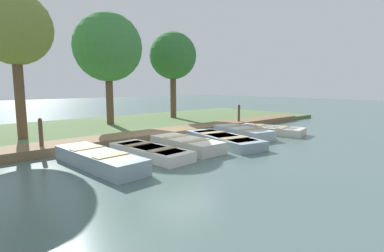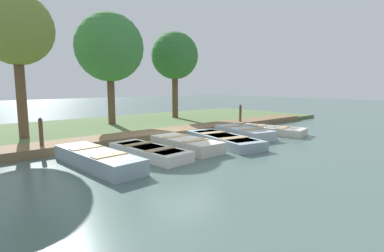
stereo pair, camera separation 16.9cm
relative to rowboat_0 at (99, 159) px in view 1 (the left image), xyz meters
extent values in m
plane|color=#4C6660|center=(-1.07, 3.85, -0.21)|extent=(80.00, 80.00, 0.00)
cube|color=#567042|center=(-6.07, 3.85, -0.12)|extent=(8.00, 24.00, 0.19)
cube|color=brown|center=(-2.61, 3.85, -0.07)|extent=(1.31, 19.52, 0.28)
cube|color=#8C9EA8|center=(0.00, 0.00, -0.01)|extent=(3.40, 1.19, 0.40)
cube|color=beige|center=(0.00, 0.00, 0.17)|extent=(2.79, 0.93, 0.03)
cube|color=tan|center=(0.63, 0.05, 0.20)|extent=(0.40, 0.90, 0.03)
cube|color=tan|center=(-0.63, -0.05, 0.20)|extent=(0.40, 0.90, 0.03)
cube|color=silver|center=(-0.03, 1.65, -0.06)|extent=(2.98, 1.26, 0.30)
cube|color=#994C33|center=(-0.03, 1.65, 0.08)|extent=(2.44, 0.99, 0.02)
cube|color=tan|center=(0.53, 1.69, 0.10)|extent=(0.36, 0.97, 0.03)
cube|color=tan|center=(-0.58, 1.60, 0.10)|extent=(0.36, 0.97, 0.03)
cube|color=beige|center=(-0.06, 3.13, -0.03)|extent=(2.71, 1.09, 0.37)
cube|color=beige|center=(-0.06, 3.13, 0.15)|extent=(2.22, 0.85, 0.03)
cube|color=tan|center=(0.45, 3.13, 0.17)|extent=(0.27, 0.99, 0.03)
cube|color=tan|center=(-0.58, 3.13, 0.17)|extent=(0.27, 0.99, 0.03)
cube|color=#8C9EA8|center=(0.11, 4.77, -0.05)|extent=(3.64, 1.87, 0.32)
cube|color=#994C33|center=(0.11, 4.77, 0.10)|extent=(2.98, 1.48, 0.03)
cube|color=tan|center=(0.76, 4.64, 0.12)|extent=(0.56, 1.15, 0.03)
cube|color=tan|center=(-0.54, 4.90, 0.12)|extent=(0.56, 1.15, 0.03)
cube|color=#B2BCC1|center=(-0.40, 6.54, -0.02)|extent=(2.95, 1.65, 0.38)
cube|color=#4C709E|center=(-0.40, 6.54, 0.15)|extent=(2.41, 1.31, 0.03)
cube|color=tan|center=(0.11, 6.43, 0.18)|extent=(0.48, 1.05, 0.03)
cube|color=tan|center=(-0.92, 6.65, 0.18)|extent=(0.48, 1.05, 0.03)
cube|color=beige|center=(-0.10, 8.11, -0.06)|extent=(3.06, 1.81, 0.31)
cube|color=teal|center=(-0.10, 8.11, 0.09)|extent=(2.50, 1.44, 0.03)
cube|color=tan|center=(0.43, 8.24, 0.11)|extent=(0.53, 1.10, 0.03)
cube|color=tan|center=(-0.63, 7.98, 0.11)|extent=(0.53, 1.10, 0.03)
cylinder|color=brown|center=(-2.47, -0.73, 0.33)|extent=(0.12, 0.12, 1.08)
sphere|color=brown|center=(-2.47, -0.73, 0.89)|extent=(0.11, 0.11, 0.11)
cylinder|color=brown|center=(-2.47, 8.80, 0.33)|extent=(0.12, 0.12, 1.08)
sphere|color=brown|center=(-2.47, 8.80, 0.89)|extent=(0.11, 0.11, 0.11)
cylinder|color=brown|center=(-4.84, -0.72, 1.51)|extent=(0.34, 0.34, 3.44)
sphere|color=olive|center=(-4.84, -0.72, 3.93)|extent=(2.57, 2.57, 2.57)
cylinder|color=brown|center=(-6.46, 3.59, 1.32)|extent=(0.36, 0.36, 3.07)
sphere|color=#3D7F3D|center=(-6.46, 3.59, 3.77)|extent=(3.33, 3.33, 3.33)
cylinder|color=brown|center=(-6.75, 7.85, 1.34)|extent=(0.35, 0.35, 3.11)
sphere|color=#337033|center=(-6.75, 7.85, 3.65)|extent=(2.76, 2.76, 2.76)
camera|label=1|loc=(7.43, -3.31, 1.95)|focal=28.00mm
camera|label=2|loc=(7.55, -3.19, 1.95)|focal=28.00mm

